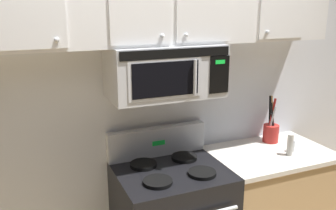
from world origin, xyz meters
name	(u,v)px	position (x,y,z in m)	size (l,w,h in m)	color
back_wall	(152,95)	(0.00, 0.79, 1.35)	(5.20, 0.10, 2.70)	silver
over_range_microwave	(165,71)	(0.00, 0.54, 1.58)	(0.76, 0.43, 0.35)	#B7BABF
upper_cabinets	(163,1)	(0.00, 0.57, 2.02)	(2.50, 0.36, 0.55)	silver
counter_segment	(266,202)	(0.84, 0.43, 0.45)	(0.93, 0.65, 0.90)	tan
utensil_crock_red	(271,131)	(0.97, 0.60, 0.99)	(0.13, 0.14, 0.39)	red
salt_shaker	(292,146)	(0.99, 0.36, 0.95)	(0.04, 0.04, 0.09)	white
pepper_mill	(290,145)	(0.92, 0.31, 0.98)	(0.05, 0.05, 0.17)	#B7B2A8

